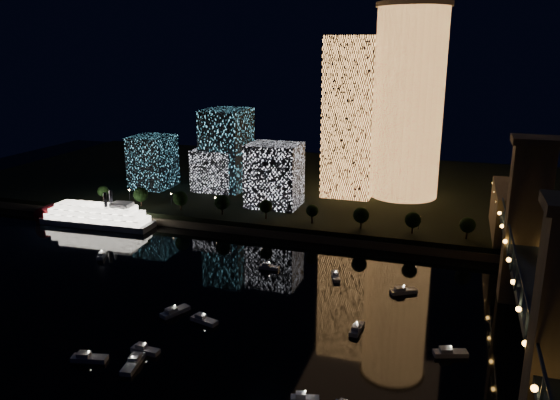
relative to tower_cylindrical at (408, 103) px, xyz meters
The scene contains 11 objects.
ground 154.71m from the tower_cylindrical, 98.00° to the right, with size 520.00×520.00×0.00m, color black.
far_bank 53.44m from the tower_cylindrical, 143.86° to the left, with size 420.00×160.00×5.00m, color black.
seawall 81.93m from the tower_cylindrical, 107.90° to the right, with size 420.00×6.00×3.00m, color #6B5E4C.
tower_cylindrical is the anchor object (origin of this frame).
tower_rectangular 27.31m from the tower_cylindrical, 167.35° to the right, with size 23.48×23.48×74.70m, color #F8A04F.
midrise_blocks 93.96m from the tower_cylindrical, 165.93° to the right, with size 91.18×45.88×40.18m.
truss_bridge 151.97m from the tower_cylindrical, 72.49° to the right, with size 13.00×266.00×50.00m.
riverboat 151.68m from the tower_cylindrical, 149.12° to the right, with size 54.36×13.86×16.23m.
motorboats 149.48m from the tower_cylindrical, 99.95° to the right, with size 130.25×76.72×2.78m.
esplanade_trees 85.91m from the tower_cylindrical, 131.69° to the right, with size 165.53×6.65×8.82m.
street_lamps 84.95m from the tower_cylindrical, 136.78° to the right, with size 132.70×0.70×5.65m.
Camera 1 is at (44.13, -117.68, 74.01)m, focal length 35.00 mm.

